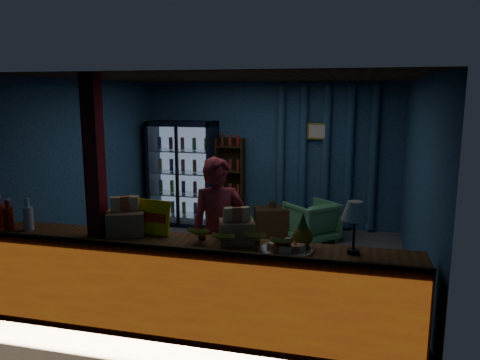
# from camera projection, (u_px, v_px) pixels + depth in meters

# --- Properties ---
(ground) EXTENTS (4.60, 4.60, 0.00)m
(ground) POSITION_uv_depth(u_px,v_px,m) (241.00, 266.00, 6.61)
(ground) COLOR #515154
(ground) RESTS_ON ground
(room_walls) EXTENTS (4.60, 4.60, 4.60)m
(room_walls) POSITION_uv_depth(u_px,v_px,m) (241.00, 156.00, 6.32)
(room_walls) COLOR navy
(room_walls) RESTS_ON ground
(counter) EXTENTS (4.40, 0.57, 0.99)m
(counter) POSITION_uv_depth(u_px,v_px,m) (194.00, 288.00, 4.70)
(counter) COLOR brown
(counter) RESTS_ON ground
(support_post) EXTENTS (0.16, 0.16, 2.60)m
(support_post) POSITION_uv_depth(u_px,v_px,m) (97.00, 202.00, 4.81)
(support_post) COLOR maroon
(support_post) RESTS_ON ground
(beverage_cooler) EXTENTS (1.20, 0.62, 1.90)m
(beverage_cooler) POSITION_uv_depth(u_px,v_px,m) (185.00, 174.00, 8.63)
(beverage_cooler) COLOR black
(beverage_cooler) RESTS_ON ground
(bottle_shelf) EXTENTS (0.50, 0.28, 1.60)m
(bottle_shelf) POSITION_uv_depth(u_px,v_px,m) (231.00, 182.00, 8.59)
(bottle_shelf) COLOR #332410
(bottle_shelf) RESTS_ON ground
(curtain_folds) EXTENTS (1.74, 0.14, 2.50)m
(curtain_folds) POSITION_uv_depth(u_px,v_px,m) (326.00, 157.00, 8.17)
(curtain_folds) COLOR navy
(curtain_folds) RESTS_ON room_walls
(framed_picture) EXTENTS (0.36, 0.04, 0.28)m
(framed_picture) POSITION_uv_depth(u_px,v_px,m) (318.00, 131.00, 8.08)
(framed_picture) COLOR gold
(framed_picture) RESTS_ON room_walls
(shopkeeper) EXTENTS (0.74, 0.63, 1.71)m
(shopkeeper) POSITION_uv_depth(u_px,v_px,m) (219.00, 233.00, 5.24)
(shopkeeper) COLOR maroon
(shopkeeper) RESTS_ON ground
(green_chair) EXTENTS (1.02, 1.02, 0.66)m
(green_chair) POSITION_uv_depth(u_px,v_px,m) (311.00, 221.00, 7.66)
(green_chair) COLOR #4F9E67
(green_chair) RESTS_ON ground
(side_table) EXTENTS (0.68, 0.58, 0.63)m
(side_table) POSITION_uv_depth(u_px,v_px,m) (272.00, 223.00, 7.82)
(side_table) COLOR #332410
(side_table) RESTS_ON ground
(yellow_sign) EXTENTS (0.46, 0.15, 0.36)m
(yellow_sign) POSITION_uv_depth(u_px,v_px,m) (150.00, 217.00, 4.88)
(yellow_sign) COLOR yellow
(yellow_sign) RESTS_ON counter
(soda_bottles) EXTENTS (0.47, 0.19, 0.35)m
(soda_bottles) POSITION_uv_depth(u_px,v_px,m) (12.00, 217.00, 5.03)
(soda_bottles) COLOR red
(soda_bottles) RESTS_ON counter
(snack_box_left) EXTENTS (0.47, 0.44, 0.40)m
(snack_box_left) POSITION_uv_depth(u_px,v_px,m) (126.00, 221.00, 4.87)
(snack_box_left) COLOR olive
(snack_box_left) RESTS_ON counter
(snack_box_centre) EXTENTS (0.41, 0.37, 0.36)m
(snack_box_centre) POSITION_uv_depth(u_px,v_px,m) (237.00, 230.00, 4.60)
(snack_box_centre) COLOR olive
(snack_box_centre) RESTS_ON counter
(pastry_tray) EXTENTS (0.50, 0.50, 0.08)m
(pastry_tray) POSITION_uv_depth(u_px,v_px,m) (286.00, 249.00, 4.35)
(pastry_tray) COLOR silver
(pastry_tray) RESTS_ON counter
(banana_bunches) EXTENTS (1.08, 0.31, 0.18)m
(banana_bunches) POSITION_uv_depth(u_px,v_px,m) (240.00, 237.00, 4.50)
(banana_bunches) COLOR yellow
(banana_bunches) RESTS_ON counter
(table_lamp) EXTENTS (0.25, 0.25, 0.49)m
(table_lamp) POSITION_uv_depth(u_px,v_px,m) (355.00, 213.00, 4.23)
(table_lamp) COLOR black
(table_lamp) RESTS_ON counter
(pineapple) EXTENTS (0.19, 0.19, 0.33)m
(pineapple) POSITION_uv_depth(u_px,v_px,m) (303.00, 234.00, 4.44)
(pineapple) COLOR olive
(pineapple) RESTS_ON counter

